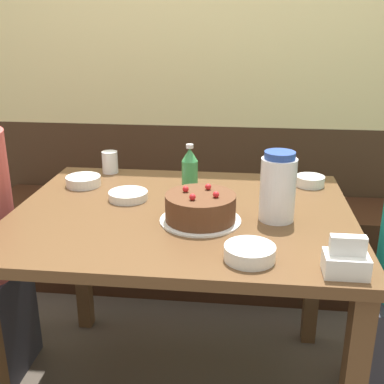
% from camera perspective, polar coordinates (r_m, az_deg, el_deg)
% --- Properties ---
extents(back_wall, '(4.80, 0.04, 2.50)m').
position_cam_1_polar(back_wall, '(2.54, 2.01, 17.07)').
color(back_wall, '#3D2819').
rests_on(back_wall, ground_plane).
extents(bench_seat, '(2.21, 0.38, 0.47)m').
position_cam_1_polar(bench_seat, '(2.58, 1.35, -6.28)').
color(bench_seat, '#381E11').
rests_on(bench_seat, ground_plane).
extents(dining_table, '(1.13, 0.89, 0.77)m').
position_cam_1_polar(dining_table, '(1.66, -1.16, -5.61)').
color(dining_table, brown).
rests_on(dining_table, ground_plane).
extents(birthday_cake, '(0.26, 0.26, 0.11)m').
position_cam_1_polar(birthday_cake, '(1.52, 1.01, -1.93)').
color(birthday_cake, white).
rests_on(birthday_cake, dining_table).
extents(water_pitcher, '(0.11, 0.11, 0.22)m').
position_cam_1_polar(water_pitcher, '(1.53, 10.14, 0.57)').
color(water_pitcher, white).
rests_on(water_pitcher, dining_table).
extents(soju_bottle, '(0.06, 0.06, 0.19)m').
position_cam_1_polar(soju_bottle, '(1.75, -0.27, 2.56)').
color(soju_bottle, '#388E4C').
rests_on(soju_bottle, dining_table).
extents(napkin_holder, '(0.11, 0.08, 0.11)m').
position_cam_1_polar(napkin_holder, '(1.27, 17.79, -7.73)').
color(napkin_holder, white).
rests_on(napkin_holder, dining_table).
extents(bowl_soup_white, '(0.13, 0.13, 0.04)m').
position_cam_1_polar(bowl_soup_white, '(1.90, -12.75, 1.28)').
color(bowl_soup_white, white).
rests_on(bowl_soup_white, dining_table).
extents(bowl_rice_small, '(0.11, 0.11, 0.04)m').
position_cam_1_polar(bowl_rice_small, '(1.90, 13.81, 1.29)').
color(bowl_rice_small, white).
rests_on(bowl_rice_small, dining_table).
extents(bowl_side_dish, '(0.14, 0.14, 0.04)m').
position_cam_1_polar(bowl_side_dish, '(1.30, 6.85, -7.16)').
color(bowl_side_dish, white).
rests_on(bowl_side_dish, dining_table).
extents(bowl_sauce_shallow, '(0.14, 0.14, 0.03)m').
position_cam_1_polar(bowl_sauce_shallow, '(1.72, -7.57, -0.41)').
color(bowl_sauce_shallow, white).
rests_on(bowl_sauce_shallow, dining_table).
extents(glass_water_tall, '(0.07, 0.07, 0.09)m').
position_cam_1_polar(glass_water_tall, '(2.03, -9.70, 3.51)').
color(glass_water_tall, silver).
rests_on(glass_water_tall, dining_table).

